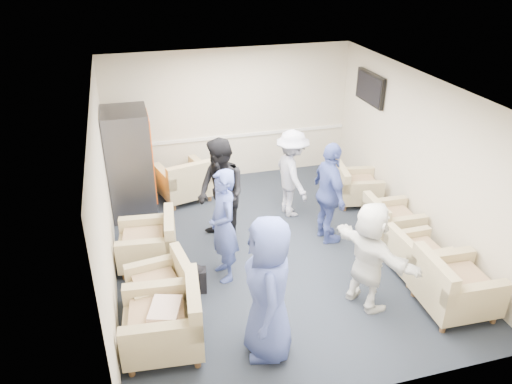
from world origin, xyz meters
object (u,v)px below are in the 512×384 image
object	(u,v)px
armchair_right_midnear	(414,256)
person_front_right	(369,256)
armchair_corner	(185,182)
person_back_right	(292,174)
armchair_left_far	(151,244)
person_mid_right	(329,194)
armchair_left_mid	(164,288)
armchair_right_far	(355,187)
person_back_left	(221,194)
person_mid_left	(223,226)
armchair_left_near	(168,323)
armchair_right_midfar	(389,222)
armchair_right_near	(452,288)
person_front_left	(268,289)
vending_machine	(130,163)

from	to	relation	value
armchair_right_midnear	person_front_right	size ratio (longest dim) A/B	0.49
armchair_corner	person_back_right	world-z (taller)	person_back_right
armchair_left_far	person_mid_right	world-z (taller)	person_mid_right
armchair_left_mid	armchair_left_far	bearing A→B (deg)	175.41
armchair_right_midnear	armchair_corner	size ratio (longest dim) A/B	0.69
armchair_right_far	person_back_left	world-z (taller)	person_back_left
armchair_right_far	person_front_right	size ratio (longest dim) A/B	0.57
person_front_right	armchair_left_mid	bearing A→B (deg)	56.90
armchair_corner	person_mid_right	size ratio (longest dim) A/B	0.64
armchair_right_midnear	person_mid_left	world-z (taller)	person_mid_left
person_mid_left	person_mid_right	size ratio (longest dim) A/B	1.00
armchair_left_near	person_back_left	bearing A→B (deg)	157.88
armchair_right_midfar	person_front_right	xyz separation A→B (m)	(-1.15, -1.42, 0.47)
armchair_right_near	person_back_right	world-z (taller)	person_back_right
armchair_right_near	person_front_right	bearing A→B (deg)	69.97
armchair_right_midnear	armchair_right_midfar	xyz separation A→B (m)	(0.11, 0.96, 0.02)
armchair_corner	person_front_left	distance (m)	4.34
person_front_left	person_back_right	world-z (taller)	person_front_left
armchair_right_midnear	person_front_right	world-z (taller)	person_front_right
vending_machine	person_mid_right	distance (m)	3.59
armchair_right_midfar	armchair_corner	bearing A→B (deg)	54.45
armchair_right_far	person_back_left	size ratio (longest dim) A/B	0.49
armchair_left_mid	armchair_right_near	distance (m)	3.90
armchair_left_near	armchair_right_midfar	distance (m)	4.16
vending_machine	person_front_right	world-z (taller)	vending_machine
armchair_left_far	armchair_left_mid	bearing A→B (deg)	10.15
armchair_right_far	person_front_right	bearing A→B (deg)	166.92
armchair_left_mid	armchair_left_far	world-z (taller)	armchair_left_far
person_mid_left	armchair_left_near	bearing A→B (deg)	-44.97
armchair_right_far	person_back_right	bearing A→B (deg)	104.18
armchair_right_midfar	person_mid_right	distance (m)	1.18
armchair_right_near	armchair_right_far	xyz separation A→B (m)	(0.11, 3.22, -0.06)
armchair_left_far	armchair_right_near	xyz separation A→B (m)	(3.82, -2.20, 0.02)
vending_machine	person_back_left	xyz separation A→B (m)	(1.35, -1.47, -0.07)
armchair_left_near	person_mid_right	world-z (taller)	person_mid_right
armchair_right_midfar	armchair_right_far	xyz separation A→B (m)	(0.02, 1.37, -0.01)
armchair_left_mid	armchair_right_midnear	xyz separation A→B (m)	(3.73, -0.19, -0.02)
armchair_left_near	person_mid_right	size ratio (longest dim) A/B	0.60
person_back_right	person_back_left	bearing A→B (deg)	110.01
armchair_right_near	person_back_right	xyz separation A→B (m)	(-1.22, 3.12, 0.44)
armchair_right_far	person_back_right	size ratio (longest dim) A/B	0.56
armchair_right_far	person_front_left	distance (m)	4.31
armchair_left_mid	armchair_right_midfar	xyz separation A→B (m)	(3.83, 0.77, -0.00)
armchair_right_midnear	person_back_right	bearing A→B (deg)	27.40
person_mid_left	person_back_left	bearing A→B (deg)	162.68
person_front_left	person_mid_left	world-z (taller)	person_front_left
armchair_right_near	person_back_right	size ratio (longest dim) A/B	0.59
armchair_left_far	person_front_left	world-z (taller)	person_front_left
armchair_left_far	person_front_left	bearing A→B (deg)	34.23
person_front_left	person_back_left	distance (m)	2.56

